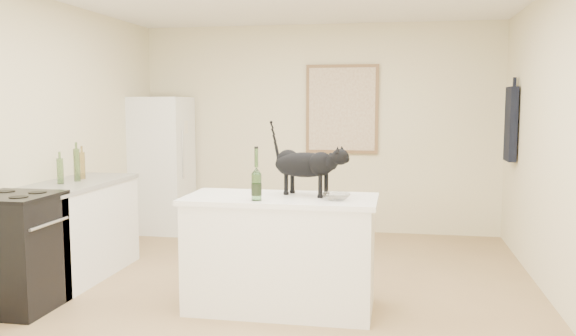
{
  "coord_description": "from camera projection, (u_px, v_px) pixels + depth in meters",
  "views": [
    {
      "loc": [
        0.99,
        -4.67,
        1.63
      ],
      "look_at": [
        0.15,
        -0.15,
        1.12
      ],
      "focal_mm": 36.92,
      "sensor_mm": 36.0,
      "label": 1
    }
  ],
  "objects": [
    {
      "name": "island_top",
      "position": [
        281.0,
        199.0,
        4.62
      ],
      "size": [
        1.5,
        0.7,
        0.04
      ],
      "primitive_type": "cube",
      "color": "white",
      "rests_on": "island_base"
    },
    {
      "name": "stove",
      "position": [
        15.0,
        254.0,
        4.64
      ],
      "size": [
        0.6,
        0.6,
        0.9
      ],
      "primitive_type": "cube",
      "color": "black",
      "rests_on": "floor"
    },
    {
      "name": "artwork_canvas",
      "position": [
        342.0,
        109.0,
        7.34
      ],
      "size": [
        0.82,
        0.0,
        1.02
      ],
      "primitive_type": "cube",
      "color": "beige",
      "rests_on": "wall_back"
    },
    {
      "name": "black_cat",
      "position": [
        305.0,
        168.0,
        4.65
      ],
      "size": [
        0.65,
        0.4,
        0.44
      ],
      "primitive_type": null,
      "rotation": [
        0.0,
        0.0,
        -0.38
      ],
      "color": "black",
      "rests_on": "island_top"
    },
    {
      "name": "left_countertop",
      "position": [
        74.0,
        184.0,
        5.48
      ],
      "size": [
        0.62,
        1.44,
        0.04
      ],
      "primitive_type": "cube",
      "color": "gray",
      "rests_on": "left_cabinets"
    },
    {
      "name": "wine_bottle",
      "position": [
        256.0,
        177.0,
        4.41
      ],
      "size": [
        0.08,
        0.08,
        0.36
      ],
      "primitive_type": "cylinder",
      "rotation": [
        0.0,
        0.0,
        0.05
      ],
      "color": "#286227",
      "rests_on": "island_top"
    },
    {
      "name": "fridge_paper",
      "position": [
        186.0,
        127.0,
        7.35
      ],
      "size": [
        0.0,
        0.12,
        0.16
      ],
      "primitive_type": "cube",
      "rotation": [
        0.0,
        0.0,
        -0.0
      ],
      "color": "white",
      "rests_on": "fridge"
    },
    {
      "name": "counter_bottle_cluster",
      "position": [
        74.0,
        167.0,
        5.5
      ],
      "size": [
        0.12,
        0.4,
        0.31
      ],
      "color": "#214717",
      "rests_on": "left_countertop"
    },
    {
      "name": "wall_left",
      "position": [
        23.0,
        140.0,
        5.19
      ],
      "size": [
        0.0,
        5.5,
        5.5
      ],
      "primitive_type": "plane",
      "rotation": [
        1.57,
        0.0,
        1.57
      ],
      "color": "beige",
      "rests_on": "ground"
    },
    {
      "name": "wall_back",
      "position": [
        318.0,
        129.0,
        7.47
      ],
      "size": [
        4.5,
        0.0,
        4.5
      ],
      "primitive_type": "plane",
      "rotation": [
        1.57,
        0.0,
        0.0
      ],
      "color": "beige",
      "rests_on": "ground"
    },
    {
      "name": "wall_front",
      "position": [
        113.0,
        196.0,
        2.1
      ],
      "size": [
        4.5,
        0.0,
        4.5
      ],
      "primitive_type": "plane",
      "rotation": [
        -1.57,
        0.0,
        0.0
      ],
      "color": "beige",
      "rests_on": "ground"
    },
    {
      "name": "artwork_frame",
      "position": [
        342.0,
        109.0,
        7.36
      ],
      "size": [
        0.9,
        0.03,
        1.1
      ],
      "primitive_type": "cube",
      "color": "brown",
      "rests_on": "wall_back"
    },
    {
      "name": "floor",
      "position": [
        274.0,
        299.0,
        4.93
      ],
      "size": [
        5.5,
        5.5,
        0.0
      ],
      "primitive_type": "plane",
      "color": "#A38257",
      "rests_on": "ground"
    },
    {
      "name": "hanging_garment",
      "position": [
        511.0,
        124.0,
        6.38
      ],
      "size": [
        0.08,
        0.34,
        0.8
      ],
      "primitive_type": "cube",
      "color": "black",
      "rests_on": "wall_right"
    },
    {
      "name": "fridge",
      "position": [
        161.0,
        165.0,
        7.48
      ],
      "size": [
        0.68,
        0.68,
        1.7
      ],
      "primitive_type": "cube",
      "color": "white",
      "rests_on": "floor"
    },
    {
      "name": "island_base",
      "position": [
        281.0,
        255.0,
        4.67
      ],
      "size": [
        1.44,
        0.67,
        0.86
      ],
      "primitive_type": "cube",
      "color": "white",
      "rests_on": "floor"
    },
    {
      "name": "left_cabinets",
      "position": [
        76.0,
        232.0,
        5.53
      ],
      "size": [
        0.6,
        1.4,
        0.86
      ],
      "primitive_type": "cube",
      "color": "white",
      "rests_on": "floor"
    },
    {
      "name": "glass_bowl",
      "position": [
        336.0,
        197.0,
        4.44
      ],
      "size": [
        0.25,
        0.25,
        0.05
      ],
      "primitive_type": "imported",
      "rotation": [
        0.0,
        0.0,
        0.23
      ],
      "color": "white",
      "rests_on": "island_top"
    },
    {
      "name": "wall_right",
      "position": [
        570.0,
        147.0,
        4.38
      ],
      "size": [
        0.0,
        5.5,
        5.5
      ],
      "primitive_type": "plane",
      "rotation": [
        1.57,
        0.0,
        -1.57
      ],
      "color": "beige",
      "rests_on": "ground"
    }
  ]
}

